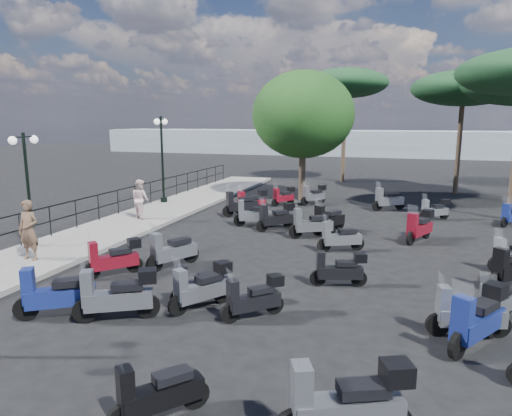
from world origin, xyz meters
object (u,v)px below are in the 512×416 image
(scooter_1, at_px, (114,259))
(scooter_7, at_px, (253,299))
(scooter_26, at_px, (512,269))
(scooter_21, at_px, (340,238))
(scooter_15, at_px, (328,220))
(scooter_17, at_px, (388,200))
(scooter_11, at_px, (314,195))
(scooter_28, at_px, (512,214))
(lamp_post_1, at_px, (28,182))
(scooter_10, at_px, (252,202))
(scooter_12, at_px, (157,394))
(scooter_18, at_px, (346,405))
(scooter_6, at_px, (56,295))
(scooter_4, at_px, (240,205))
(scooter_25, at_px, (477,320))
(scooter_3, at_px, (254,215))
(scooter_9, at_px, (311,225))
(pedestrian_far, at_px, (140,199))
(scooter_16, at_px, (276,218))
(scooter_8, at_px, (201,286))
(scooter_13, at_px, (202,288))
(scooter_2, at_px, (172,251))
(broadleaf_tree, at_px, (303,115))
(scooter_23, at_px, (435,210))
(scooter_0, at_px, (117,296))
(pine_0, at_px, (464,89))
(scooter_19, at_px, (467,315))
(scooter_22, at_px, (419,227))
(scooter_14, at_px, (339,270))
(woman, at_px, (29,230))
(scooter_20, at_px, (496,305))
(scooter_5, at_px, (283,197))
(lamp_post_2, at_px, (162,154))
(pine_2, at_px, (346,84))

(scooter_1, xyz_separation_m, scooter_7, (4.56, -1.43, -0.04))
(scooter_26, bearing_deg, scooter_21, 21.92)
(scooter_15, height_order, scooter_17, scooter_17)
(scooter_11, relative_size, scooter_28, 1.00)
(lamp_post_1, distance_m, scooter_10, 9.71)
(scooter_12, xyz_separation_m, scooter_18, (2.61, 0.38, 0.14))
(scooter_21, bearing_deg, scooter_6, 116.38)
(scooter_28, bearing_deg, scooter_4, 44.47)
(scooter_25, bearing_deg, scooter_6, 42.05)
(scooter_3, bearing_deg, scooter_12, 172.71)
(scooter_9, bearing_deg, scooter_17, -50.22)
(pedestrian_far, distance_m, scooter_12, 13.63)
(scooter_16, distance_m, scooter_17, 6.85)
(scooter_17, xyz_separation_m, scooter_26, (3.44, -9.65, -0.00))
(scooter_1, bearing_deg, scooter_28, -97.51)
(pedestrian_far, bearing_deg, scooter_8, 153.35)
(scooter_13, bearing_deg, scooter_21, -79.29)
(scooter_2, distance_m, scooter_17, 12.34)
(scooter_16, xyz_separation_m, broadleaf_tree, (-0.60, 7.35, 4.03))
(scooter_11, bearing_deg, scooter_13, 128.87)
(scooter_23, bearing_deg, scooter_4, 68.38)
(scooter_0, height_order, pine_0, pine_0)
(scooter_19, xyz_separation_m, scooter_22, (-0.72, 7.41, 0.07))
(scooter_1, distance_m, scooter_13, 3.52)
(scooter_21, bearing_deg, pine_0, -46.27)
(scooter_16, height_order, scooter_17, scooter_17)
(scooter_4, bearing_deg, scooter_18, 161.67)
(pine_0, bearing_deg, scooter_25, -94.12)
(scooter_16, bearing_deg, scooter_18, 153.39)
(scooter_6, bearing_deg, scooter_14, -88.95)
(scooter_1, bearing_deg, scooter_25, -147.24)
(scooter_11, relative_size, scooter_21, 0.90)
(scooter_14, bearing_deg, woman, 79.28)
(scooter_14, height_order, scooter_20, scooter_20)
(scooter_28, bearing_deg, scooter_25, 112.61)
(scooter_15, bearing_deg, scooter_5, -27.27)
(woman, relative_size, scooter_16, 1.32)
(lamp_post_2, relative_size, scooter_26, 3.06)
(scooter_6, xyz_separation_m, scooter_28, (11.36, 13.04, -0.05))
(scooter_6, relative_size, scooter_19, 0.98)
(scooter_4, bearing_deg, scooter_5, -64.20)
(pedestrian_far, bearing_deg, pine_2, -89.27)
(woman, bearing_deg, scooter_15, 38.09)
(scooter_6, relative_size, scooter_21, 1.09)
(lamp_post_1, distance_m, scooter_4, 8.87)
(scooter_19, xyz_separation_m, scooter_20, (0.66, 0.83, -0.03))
(scooter_3, relative_size, scooter_19, 1.02)
(scooter_17, height_order, pine_2, pine_2)
(lamp_post_1, bearing_deg, scooter_15, 33.70)
(scooter_2, height_order, scooter_23, scooter_2)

